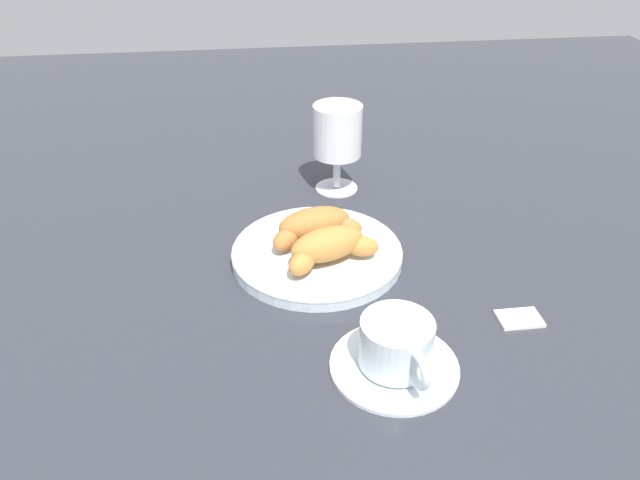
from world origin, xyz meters
TOP-DOWN VIEW (x-y plane):
  - ground_plane at (0.00, 0.00)m, footprint 2.20×2.20m
  - pastry_plate at (-0.00, -0.01)m, footprint 0.23×0.23m
  - croissant_large at (0.00, -0.04)m, footprint 0.13×0.08m
  - croissant_small at (-0.01, 0.02)m, footprint 0.13×0.09m
  - coffee_cup_near at (-0.06, 0.20)m, footprint 0.14×0.14m
  - juice_glass_left at (-0.06, -0.21)m, footprint 0.08×0.08m
  - sugar_packet at (-0.22, 0.14)m, footprint 0.05×0.03m

SIDE VIEW (x-z plane):
  - ground_plane at x=0.00m, z-range 0.00..0.00m
  - sugar_packet at x=-0.22m, z-range 0.00..0.01m
  - pastry_plate at x=0.00m, z-range 0.00..0.02m
  - coffee_cup_near at x=-0.06m, z-range 0.00..0.06m
  - croissant_large at x=0.00m, z-range 0.02..0.06m
  - croissant_small at x=-0.01m, z-range 0.02..0.06m
  - juice_glass_left at x=-0.06m, z-range 0.02..0.16m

